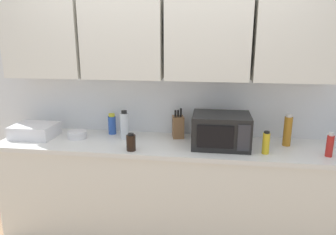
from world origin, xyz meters
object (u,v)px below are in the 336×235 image
Objects in this scene: microwave at (221,130)px; bottle_yellow_mustard at (266,143)px; bottle_clear_tall at (125,126)px; bottle_amber_vinegar at (288,130)px; knife_block at (178,127)px; dish_rack at (35,131)px; bottle_blue_cleaner at (112,124)px; bottle_red_sauce at (330,145)px; bowl_ceramic_small at (77,135)px; bottle_soy_dark at (131,142)px.

microwave is 0.38m from bottle_yellow_mustard.
bottle_amber_vinegar is (1.43, 0.02, 0.01)m from bottle_clear_tall.
knife_block is 0.95m from bottle_amber_vinegar.
bottle_blue_cleaner reaches higher than dish_rack.
bottle_blue_cleaner reaches higher than bottle_yellow_mustard.
bottle_blue_cleaner is (-1.59, 0.11, -0.04)m from bottle_amber_vinegar.
bottle_red_sauce is at bearing -8.08° from microwave.
bowl_ceramic_small is at bearing 174.46° from bottle_yellow_mustard.
microwave reaches higher than dish_rack.
bottle_clear_tall reaches higher than bowl_ceramic_small.
bowl_ceramic_small is (-0.28, -0.17, -0.06)m from bottle_blue_cleaner.
bottle_clear_tall reaches higher than bottle_blue_cleaner.
bottle_soy_dark reaches higher than bowl_ceramic_small.
bottle_red_sauce is 1.71m from bottle_clear_tall.
knife_block is 1.43× the size of bottle_red_sauce.
bottle_yellow_mustard reaches higher than bowl_ceramic_small.
knife_block is at bearing 12.98° from bottle_clear_tall.
bottle_amber_vinegar reaches higher than bottle_soy_dark.
knife_block is at bearing 174.69° from bottle_amber_vinegar.
bottle_amber_vinegar reaches higher than dish_rack.
bottle_yellow_mustard is (2.06, -0.14, 0.03)m from dish_rack.
bottle_soy_dark is at bearing -175.58° from bottle_yellow_mustard.
bottle_red_sauce is at bearing 3.29° from bottle_soy_dark.
knife_block is 1.26m from bottle_red_sauce.
bottle_clear_tall is (-0.13, 0.29, 0.06)m from bottle_soy_dark.
microwave is 0.57m from bottle_amber_vinegar.
bottle_clear_tall is 1.33× the size of bottle_blue_cleaner.
microwave is at bearing -169.85° from bottle_amber_vinegar.
bottle_amber_vinegar is (1.29, 0.31, 0.07)m from bottle_soy_dark.
bottle_red_sauce is at bearing -9.98° from bottle_blue_cleaner.
bottle_blue_cleaner is at bearing 31.70° from bowl_ceramic_small.
bottle_amber_vinegar is 1.39× the size of bottle_blue_cleaner.
bottle_clear_tall is 1.43× the size of bottle_yellow_mustard.
bottle_amber_vinegar is 1.59m from bottle_blue_cleaner.
bottle_blue_cleaner is at bearing 15.97° from dish_rack.
bottle_soy_dark is at bearing -54.67° from bottle_blue_cleaner.
bottle_soy_dark is 0.32m from bottle_clear_tall.
bowl_ceramic_small is at bearing 156.96° from bottle_soy_dark.
bottle_blue_cleaner reaches higher than bowl_ceramic_small.
bowl_ceramic_small is at bearing 178.41° from microwave.
knife_block is at bearing 7.57° from dish_rack.
bottle_soy_dark is (-0.73, -0.21, -0.07)m from microwave.
bowl_ceramic_small is at bearing -174.49° from bottle_clear_tall.
bottle_blue_cleaner is (-0.64, 0.02, -0.01)m from knife_block.
bottle_amber_vinegar is at bearing 13.44° from bottle_soy_dark.
dish_rack is 2.55m from bottle_red_sauce.
bottle_red_sauce reaches higher than bowl_ceramic_small.
dish_rack is 1.43× the size of bottle_clear_tall.
dish_rack is 1.94× the size of bottle_red_sauce.
dish_rack is at bearing -164.03° from bottle_blue_cleaner.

